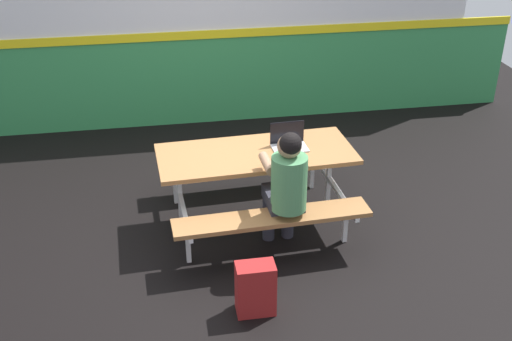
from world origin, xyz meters
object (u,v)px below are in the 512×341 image
picnic_table_main (256,168)px  student_nearer (286,183)px  laptop_silver (289,142)px  backpack_dark (255,289)px

picnic_table_main → student_nearer: bearing=-73.4°
picnic_table_main → laptop_silver: 0.38m
student_nearer → laptop_silver: bearing=76.0°
student_nearer → laptop_silver: 0.63m
student_nearer → picnic_table_main: bearing=106.6°
picnic_table_main → laptop_silver: bearing=9.5°
picnic_table_main → student_nearer: (0.16, -0.55, 0.13)m
picnic_table_main → backpack_dark: bearing=-100.0°
student_nearer → backpack_dark: size_ratio=2.74×
laptop_silver → backpack_dark: bearing=-112.2°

